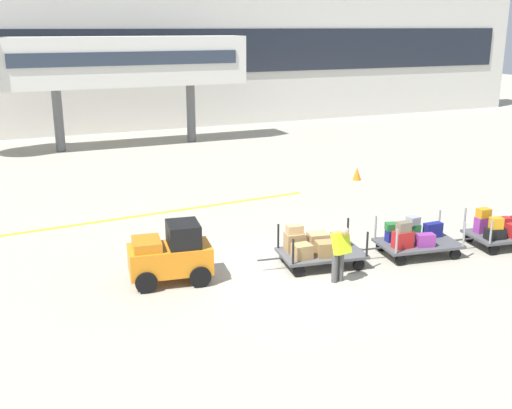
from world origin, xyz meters
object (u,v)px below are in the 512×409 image
(baggage_tug, at_px, (171,254))
(baggage_cart_lead, at_px, (316,247))
(safety_cone_near, at_px, (357,174))
(baggage_cart_middle, at_px, (414,238))
(baggage_handler, at_px, (340,251))
(baggage_cart_tail, at_px, (503,230))

(baggage_tug, bearing_deg, baggage_cart_lead, -7.20)
(baggage_cart_lead, height_order, safety_cone_near, baggage_cart_lead)
(baggage_cart_middle, relative_size, safety_cone_near, 5.59)
(baggage_cart_lead, height_order, baggage_handler, baggage_handler)
(baggage_cart_middle, distance_m, baggage_cart_tail, 2.99)
(baggage_tug, distance_m, baggage_cart_tail, 10.03)
(baggage_cart_lead, relative_size, safety_cone_near, 5.59)
(baggage_tug, bearing_deg, baggage_cart_middle, -8.06)
(baggage_cart_middle, xyz_separation_m, baggage_cart_tail, (2.96, -0.42, -0.02))
(baggage_cart_tail, bearing_deg, baggage_handler, -176.23)
(baggage_cart_middle, relative_size, baggage_cart_tail, 1.00)
(baggage_tug, distance_m, baggage_cart_lead, 4.03)
(baggage_tug, relative_size, baggage_handler, 1.43)
(baggage_cart_lead, bearing_deg, baggage_cart_middle, -9.20)
(baggage_cart_middle, relative_size, baggage_handler, 1.97)
(baggage_tug, bearing_deg, baggage_handler, -24.41)
(baggage_cart_tail, distance_m, baggage_handler, 5.98)
(baggage_cart_lead, xyz_separation_m, safety_cone_near, (6.48, 7.97, -0.25))
(baggage_tug, relative_size, safety_cone_near, 4.06)
(baggage_cart_tail, bearing_deg, safety_cone_near, 86.51)
(baggage_tug, relative_size, baggage_cart_lead, 0.73)
(baggage_cart_middle, bearing_deg, baggage_cart_lead, 170.80)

